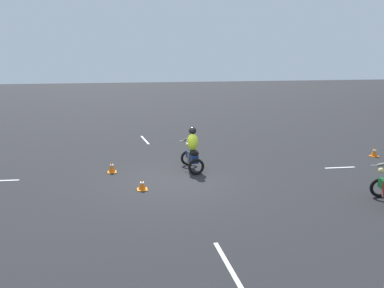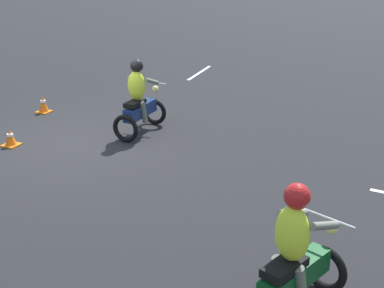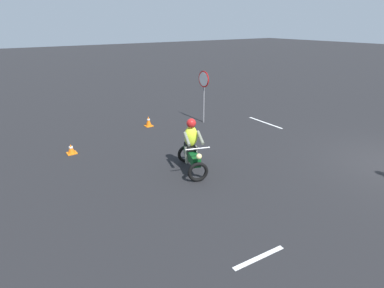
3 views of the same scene
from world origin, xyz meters
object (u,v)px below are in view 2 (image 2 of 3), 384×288
motorcycle_rider_foreground (139,102)px  traffic_cone_mid_center (43,104)px  motorcycle_rider_background (294,261)px  traffic_cone_near_right (10,138)px

motorcycle_rider_foreground → traffic_cone_mid_center: motorcycle_rider_foreground is taller
motorcycle_rider_background → traffic_cone_mid_center: size_ratio=3.93×
motorcycle_rider_background → traffic_cone_mid_center: (-5.04, -7.60, -0.52)m
traffic_cone_near_right → traffic_cone_mid_center: 2.34m
motorcycle_rider_foreground → traffic_cone_near_right: (1.81, -2.04, -0.56)m
motorcycle_rider_background → traffic_cone_mid_center: bearing=165.6°
traffic_cone_near_right → motorcycle_rider_foreground: bearing=131.5°
traffic_cone_mid_center → motorcycle_rider_foreground: bearing=83.3°
traffic_cone_near_right → traffic_cone_mid_center: bearing=-157.1°
motorcycle_rider_background → motorcycle_rider_foreground: bearing=153.8°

